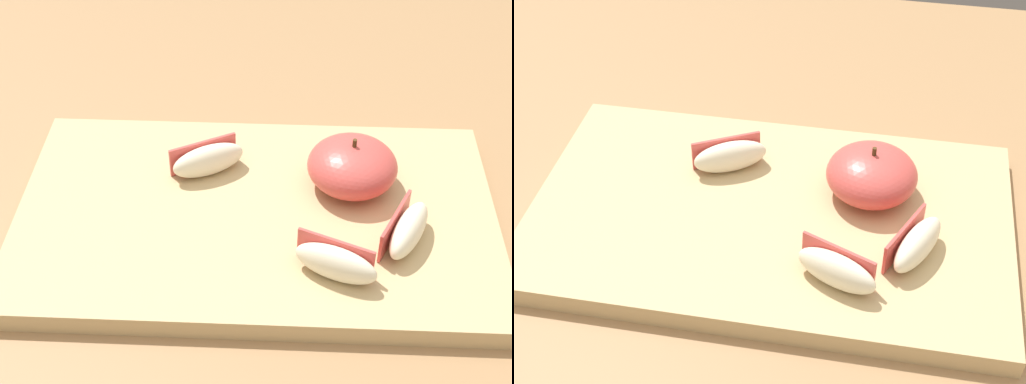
% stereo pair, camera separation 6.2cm
% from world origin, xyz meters
% --- Properties ---
extents(dining_table, '(1.36, 0.77, 0.75)m').
position_xyz_m(dining_table, '(0.00, 0.00, 0.64)').
color(dining_table, '#9E754C').
rests_on(dining_table, ground_plane).
extents(cutting_board, '(0.40, 0.24, 0.02)m').
position_xyz_m(cutting_board, '(-0.06, -0.05, 0.76)').
color(cutting_board, tan).
rests_on(cutting_board, dining_table).
extents(apple_half_skin_up, '(0.08, 0.08, 0.05)m').
position_xyz_m(apple_half_skin_up, '(0.02, -0.01, 0.79)').
color(apple_half_skin_up, '#D14C47').
rests_on(apple_half_skin_up, cutting_board).
extents(apple_wedge_left, '(0.05, 0.07, 0.03)m').
position_xyz_m(apple_wedge_left, '(0.06, -0.08, 0.78)').
color(apple_wedge_left, '#F4EACC').
rests_on(apple_wedge_left, cutting_board).
extents(apple_wedge_right, '(0.07, 0.05, 0.03)m').
position_xyz_m(apple_wedge_right, '(-0.00, -0.12, 0.78)').
color(apple_wedge_right, '#F4EACC').
rests_on(apple_wedge_right, cutting_board).
extents(apple_wedge_middle, '(0.07, 0.05, 0.03)m').
position_xyz_m(apple_wedge_middle, '(-0.11, -0.00, 0.78)').
color(apple_wedge_middle, '#F4EACC').
rests_on(apple_wedge_middle, cutting_board).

